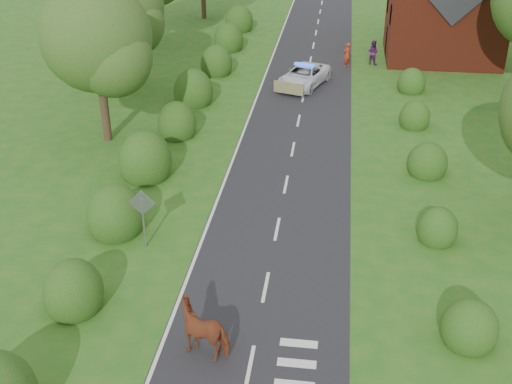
# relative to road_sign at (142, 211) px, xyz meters

# --- Properties ---
(ground) EXTENTS (120.00, 120.00, 0.00)m
(ground) POSITION_rel_road_sign_xyz_m (5.00, -2.00, -1.65)
(ground) COLOR #23611A
(road) EXTENTS (6.00, 70.00, 0.02)m
(road) POSITION_rel_road_sign_xyz_m (5.00, 13.00, -1.64)
(road) COLOR black
(road) RESTS_ON ground
(road_markings) EXTENTS (4.96, 70.00, 0.01)m
(road_markings) POSITION_rel_road_sign_xyz_m (3.40, 10.93, -1.63)
(road_markings) COLOR white
(road_markings) RESTS_ON road
(hedgerow_left) EXTENTS (2.75, 50.41, 3.00)m
(hedgerow_left) POSITION_rel_road_sign_xyz_m (-1.51, 9.69, -0.91)
(hedgerow_left) COLOR #134913
(hedgerow_left) RESTS_ON ground
(hedgerow_right) EXTENTS (2.10, 45.78, 2.10)m
(hedgerow_right) POSITION_rel_road_sign_xyz_m (11.60, 9.21, -1.10)
(hedgerow_right) COLOR #134913
(hedgerow_right) RESTS_ON ground
(tree_left_a) EXTENTS (5.74, 5.60, 8.38)m
(tree_left_a) POSITION_rel_road_sign_xyz_m (-4.75, 9.86, 3.69)
(tree_left_a) COLOR #332316
(tree_left_a) RESTS_ON ground
(tree_left_b) EXTENTS (5.74, 5.60, 8.07)m
(tree_left_b) POSITION_rel_road_sign_xyz_m (-6.25, 17.86, 3.39)
(tree_left_b) COLOR #332316
(tree_left_b) RESTS_ON ground
(road_sign) EXTENTS (1.06, 0.08, 2.53)m
(road_sign) POSITION_rel_road_sign_xyz_m (0.00, 0.00, 0.00)
(road_sign) COLOR gray
(road_sign) RESTS_ON ground
(house) EXTENTS (8.00, 7.40, 9.17)m
(house) POSITION_rel_road_sign_xyz_m (14.49, 28.00, 2.13)
(house) COLOR maroon
(house) RESTS_ON ground
(cow) EXTENTS (2.26, 1.49, 1.47)m
(cow) POSITION_rel_road_sign_xyz_m (3.55, -5.41, -0.92)
(cow) COLOR maroon
(cow) RESTS_ON ground
(police_van) EXTENTS (3.71, 5.37, 1.51)m
(police_van) POSITION_rel_road_sign_xyz_m (4.87, 20.17, -0.97)
(police_van) COLOR white
(police_van) RESTS_ON ground
(pedestrian_red) EXTENTS (0.75, 0.74, 1.74)m
(pedestrian_red) POSITION_rel_road_sign_xyz_m (7.64, 24.81, -0.78)
(pedestrian_red) COLOR #A02D17
(pedestrian_red) RESTS_ON ground
(pedestrian_purple) EXTENTS (1.06, 0.98, 1.76)m
(pedestrian_purple) POSITION_rel_road_sign_xyz_m (9.47, 25.67, -0.78)
(pedestrian_purple) COLOR #521D57
(pedestrian_purple) RESTS_ON ground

